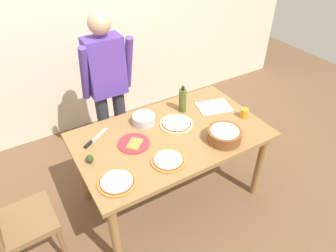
# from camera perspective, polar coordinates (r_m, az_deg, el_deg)

# --- Properties ---
(ground) EXTENTS (8.00, 8.00, 0.00)m
(ground) POSITION_cam_1_polar(r_m,az_deg,el_deg) (3.11, 0.48, -12.50)
(ground) COLOR brown
(wall_back) EXTENTS (5.60, 0.10, 2.60)m
(wall_back) POSITION_cam_1_polar(r_m,az_deg,el_deg) (3.64, -13.38, 19.13)
(wall_back) COLOR beige
(wall_back) RESTS_ON ground
(dining_table) EXTENTS (1.60, 0.96, 0.76)m
(dining_table) POSITION_cam_1_polar(r_m,az_deg,el_deg) (2.63, 0.56, -3.01)
(dining_table) COLOR olive
(dining_table) RESTS_ON ground
(person_cook) EXTENTS (0.49, 0.25, 1.62)m
(person_cook) POSITION_cam_1_polar(r_m,az_deg,el_deg) (2.97, -11.20, 7.62)
(person_cook) COLOR #2D2D38
(person_cook) RESTS_ON ground
(chair_wooden_left) EXTENTS (0.42, 0.42, 0.95)m
(chair_wooden_left) POSITION_cam_1_polar(r_m,az_deg,el_deg) (2.50, -27.01, -15.44)
(chair_wooden_left) COLOR brown
(chair_wooden_left) RESTS_ON ground
(pizza_raw_on_board) EXTENTS (0.29, 0.29, 0.02)m
(pizza_raw_on_board) POSITION_cam_1_polar(r_m,az_deg,el_deg) (2.68, 1.56, 0.47)
(pizza_raw_on_board) COLOR beige
(pizza_raw_on_board) RESTS_ON dining_table
(pizza_cooked_on_tray) EXTENTS (0.27, 0.27, 0.02)m
(pizza_cooked_on_tray) POSITION_cam_1_polar(r_m,az_deg,el_deg) (2.32, 0.01, -6.38)
(pizza_cooked_on_tray) COLOR #C67A33
(pizza_cooked_on_tray) RESTS_ON dining_table
(pizza_second_cooked) EXTENTS (0.28, 0.28, 0.02)m
(pizza_second_cooked) POSITION_cam_1_polar(r_m,az_deg,el_deg) (2.19, -9.53, -10.23)
(pizza_second_cooked) COLOR #C67A33
(pizza_second_cooked) RESTS_ON dining_table
(plate_with_slice) EXTENTS (0.26, 0.26, 0.02)m
(plate_with_slice) POSITION_cam_1_polar(r_m,az_deg,el_deg) (2.48, -6.37, -3.27)
(plate_with_slice) COLOR red
(plate_with_slice) RESTS_ON dining_table
(popcorn_bowl) EXTENTS (0.28, 0.28, 0.11)m
(popcorn_bowl) POSITION_cam_1_polar(r_m,az_deg,el_deg) (2.51, 10.46, -1.52)
(popcorn_bowl) COLOR brown
(popcorn_bowl) RESTS_ON dining_table
(mixing_bowl_steel) EXTENTS (0.20, 0.20, 0.08)m
(mixing_bowl_steel) POSITION_cam_1_polar(r_m,az_deg,el_deg) (2.68, -4.55, 1.23)
(mixing_bowl_steel) COLOR #B7B7BC
(mixing_bowl_steel) RESTS_ON dining_table
(olive_oil_bottle) EXTENTS (0.07, 0.07, 0.26)m
(olive_oil_bottle) POSITION_cam_1_polar(r_m,az_deg,el_deg) (2.80, 2.75, 4.83)
(olive_oil_bottle) COLOR #47561E
(olive_oil_bottle) RESTS_ON dining_table
(cup_orange) EXTENTS (0.07, 0.07, 0.08)m
(cup_orange) POSITION_cam_1_polar(r_m,az_deg,el_deg) (2.83, 14.01, 2.35)
(cup_orange) COLOR orange
(cup_orange) RESTS_ON dining_table
(cutting_board_white) EXTENTS (0.34, 0.29, 0.01)m
(cutting_board_white) POSITION_cam_1_polar(r_m,az_deg,el_deg) (2.93, 8.54, 3.55)
(cutting_board_white) COLOR white
(cutting_board_white) RESTS_ON dining_table
(chef_knife) EXTENTS (0.26, 0.18, 0.02)m
(chef_knife) POSITION_cam_1_polar(r_m,az_deg,el_deg) (2.57, -13.76, -2.57)
(chef_knife) COLOR silver
(chef_knife) RESTS_ON dining_table
(avocado) EXTENTS (0.06, 0.06, 0.07)m
(avocado) POSITION_cam_1_polar(r_m,az_deg,el_deg) (2.37, -14.40, -5.95)
(avocado) COLOR #2D4219
(avocado) RESTS_ON dining_table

